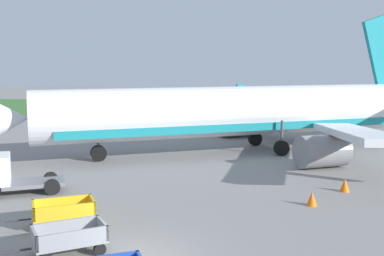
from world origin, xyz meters
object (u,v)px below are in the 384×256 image
Objects in this scene: traffic_cone_by_carts at (312,199)px; airplane at (251,112)px; baggage_cart_third_in_row at (63,212)px; baggage_cart_second_in_row at (69,238)px; traffic_cone_mid_apron at (345,185)px; service_truck_beside_carts at (3,174)px.

airplane is at bearing 101.24° from traffic_cone_by_carts.
baggage_cart_third_in_row is at bearing -159.76° from traffic_cone_by_carts.
baggage_cart_second_in_row is 4.90× the size of traffic_cone_mid_apron.
traffic_cone_mid_apron reaches higher than traffic_cone_by_carts.
traffic_cone_mid_apron is at bearing 27.52° from baggage_cart_third_in_row.
traffic_cone_mid_apron is (17.71, 2.44, -0.75)m from service_truck_beside_carts.
service_truck_beside_carts is at bearing 178.95° from traffic_cone_by_carts.
baggage_cart_second_in_row is at bearing -65.36° from baggage_cart_third_in_row.
baggage_cart_third_in_row is at bearing 114.64° from baggage_cart_second_in_row.
baggage_cart_third_in_row is at bearing -152.48° from traffic_cone_mid_apron.
airplane is 10.16× the size of baggage_cart_third_in_row.
airplane reaches higher than baggage_cart_third_in_row.
airplane is 19.56m from baggage_cart_third_in_row.
baggage_cart_third_in_row is (-8.05, -17.65, -2.45)m from airplane.
airplane is 10.49× the size of baggage_cart_second_in_row.
airplane is 12.27m from traffic_cone_mid_apron.
baggage_cart_second_in_row and baggage_cart_third_in_row have the same top height.
traffic_cone_mid_apron is 1.03× the size of traffic_cone_by_carts.
baggage_cart_second_in_row is (-6.73, -20.52, -2.45)m from airplane.
baggage_cart_third_in_row reaches higher than traffic_cone_by_carts.
baggage_cart_third_in_row is at bearing -41.24° from service_truck_beside_carts.
service_truck_beside_carts reaches higher than baggage_cart_second_in_row.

